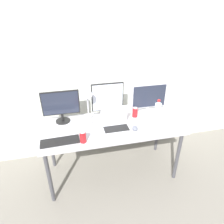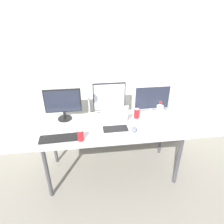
{
  "view_description": "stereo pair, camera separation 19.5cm",
  "coord_description": "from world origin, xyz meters",
  "views": [
    {
      "loc": [
        -0.46,
        -1.95,
        2.02
      ],
      "look_at": [
        0.0,
        0.0,
        0.92
      ],
      "focal_mm": 32.0,
      "sensor_mm": 36.0,
      "label": 1
    },
    {
      "loc": [
        -0.26,
        -1.99,
        2.02
      ],
      "look_at": [
        0.0,
        0.0,
        0.92
      ],
      "focal_mm": 32.0,
      "sensor_mm": 36.0,
      "label": 2
    }
  ],
  "objects": [
    {
      "name": "monitor_left",
      "position": [
        -0.57,
        0.22,
        0.96
      ],
      "size": [
        0.44,
        0.18,
        0.4
      ],
      "color": "black",
      "rests_on": "work_desk"
    },
    {
      "name": "laptop_silver",
      "position": [
        0.03,
        -0.06,
        0.8
      ],
      "size": [
        0.32,
        0.26,
        0.26
      ],
      "color": "silver",
      "rests_on": "work_desk"
    },
    {
      "name": "ground_plane",
      "position": [
        0.0,
        0.0,
        0.0
      ],
      "size": [
        16.0,
        16.0,
        0.0
      ],
      "primitive_type": "plane",
      "color": "gray"
    },
    {
      "name": "wall_back",
      "position": [
        0.0,
        0.59,
        1.3
      ],
      "size": [
        7.0,
        0.08,
        2.6
      ],
      "primitive_type": "cube",
      "color": "silver",
      "rests_on": "ground"
    },
    {
      "name": "monitor_right",
      "position": [
        0.54,
        0.21,
        0.95
      ],
      "size": [
        0.46,
        0.18,
        0.39
      ],
      "color": "silver",
      "rests_on": "work_desk"
    },
    {
      "name": "desk_lamp",
      "position": [
        -0.26,
        0.1,
        1.06
      ],
      "size": [
        0.11,
        0.18,
        0.46
      ],
      "color": "#B7B7BC",
      "rests_on": "work_desk"
    },
    {
      "name": "water_bottle",
      "position": [
        0.56,
        -0.02,
        0.87
      ],
      "size": [
        0.08,
        0.08,
        0.28
      ],
      "color": "silver",
      "rests_on": "work_desk"
    },
    {
      "name": "soda_can_by_laptop",
      "position": [
        0.33,
        0.14,
        0.8
      ],
      "size": [
        0.07,
        0.07,
        0.13
      ],
      "color": "red",
      "rests_on": "work_desk"
    },
    {
      "name": "monitor_center",
      "position": [
        -0.01,
        0.21,
        0.98
      ],
      "size": [
        0.39,
        0.18,
        0.45
      ],
      "color": "black",
      "rests_on": "work_desk"
    },
    {
      "name": "mouse_by_keyboard",
      "position": [
        0.24,
        -0.15,
        0.76
      ],
      "size": [
        0.08,
        0.11,
        0.04
      ],
      "primitive_type": "ellipsoid",
      "rotation": [
        0.0,
        0.0,
        -0.24
      ],
      "color": "slate",
      "rests_on": "work_desk"
    },
    {
      "name": "keyboard_main",
      "position": [
        -0.6,
        -0.2,
        0.75
      ],
      "size": [
        0.4,
        0.15,
        0.02
      ],
      "primitive_type": "cube",
      "rotation": [
        0.0,
        0.0,
        0.04
      ],
      "color": "black",
      "rests_on": "work_desk"
    },
    {
      "name": "soda_can_near_keyboard",
      "position": [
        -0.37,
        -0.25,
        0.8
      ],
      "size": [
        0.07,
        0.07,
        0.13
      ],
      "color": "red",
      "rests_on": "work_desk"
    },
    {
      "name": "work_desk",
      "position": [
        0.0,
        0.0,
        0.67
      ],
      "size": [
        1.65,
        0.7,
        0.74
      ],
      "color": "#424247",
      "rests_on": "ground"
    }
  ]
}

